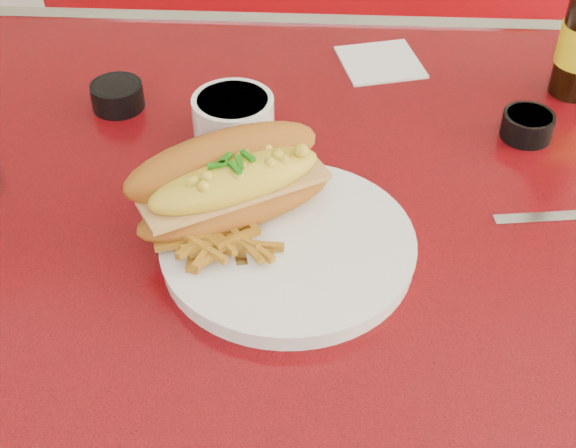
{
  "coord_description": "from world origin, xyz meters",
  "views": [
    {
      "loc": [
        0.04,
        -0.68,
        1.32
      ],
      "look_at": [
        0.0,
        -0.1,
        0.81
      ],
      "focal_mm": 50.0,
      "sensor_mm": 36.0,
      "label": 1
    }
  ],
  "objects_px": {
    "fork": "(231,209)",
    "sauce_cup_left": "(117,95)",
    "booth_bench_far": "(308,131)",
    "gravy_ramekin": "(233,117)",
    "dinner_plate": "(288,246)",
    "mac_hoagie": "(231,181)",
    "sauce_cup_right": "(528,124)",
    "diner_table": "(289,293)"
  },
  "relations": [
    {
      "from": "fork",
      "to": "sauce_cup_left",
      "type": "bearing_deg",
      "value": 24.51
    },
    {
      "from": "diner_table",
      "to": "booth_bench_far",
      "type": "relative_size",
      "value": 1.03
    },
    {
      "from": "booth_bench_far",
      "to": "sauce_cup_right",
      "type": "xyz_separation_m",
      "value": [
        0.28,
        -0.69,
        0.5
      ]
    },
    {
      "from": "fork",
      "to": "booth_bench_far",
      "type": "bearing_deg",
      "value": -17.12
    },
    {
      "from": "sauce_cup_left",
      "to": "sauce_cup_right",
      "type": "bearing_deg",
      "value": -4.23
    },
    {
      "from": "dinner_plate",
      "to": "sauce_cup_left",
      "type": "height_order",
      "value": "sauce_cup_left"
    },
    {
      "from": "fork",
      "to": "gravy_ramekin",
      "type": "distance_m",
      "value": 0.15
    },
    {
      "from": "mac_hoagie",
      "to": "sauce_cup_left",
      "type": "xyz_separation_m",
      "value": [
        -0.17,
        0.21,
        -0.04
      ]
    },
    {
      "from": "sauce_cup_left",
      "to": "dinner_plate",
      "type": "bearing_deg",
      "value": -48.59
    },
    {
      "from": "diner_table",
      "to": "dinner_plate",
      "type": "distance_m",
      "value": 0.2
    },
    {
      "from": "dinner_plate",
      "to": "sauce_cup_right",
      "type": "bearing_deg",
      "value": 38.84
    },
    {
      "from": "booth_bench_far",
      "to": "dinner_plate",
      "type": "xyz_separation_m",
      "value": [
        0.0,
        -0.91,
        0.49
      ]
    },
    {
      "from": "booth_bench_far",
      "to": "dinner_plate",
      "type": "height_order",
      "value": "booth_bench_far"
    },
    {
      "from": "booth_bench_far",
      "to": "sauce_cup_right",
      "type": "bearing_deg",
      "value": -68.21
    },
    {
      "from": "gravy_ramekin",
      "to": "sauce_cup_left",
      "type": "height_order",
      "value": "gravy_ramekin"
    },
    {
      "from": "fork",
      "to": "sauce_cup_right",
      "type": "distance_m",
      "value": 0.38
    },
    {
      "from": "gravy_ramekin",
      "to": "booth_bench_far",
      "type": "bearing_deg",
      "value": 84.36
    },
    {
      "from": "sauce_cup_left",
      "to": "sauce_cup_right",
      "type": "distance_m",
      "value": 0.5
    },
    {
      "from": "diner_table",
      "to": "fork",
      "type": "bearing_deg",
      "value": -135.85
    },
    {
      "from": "sauce_cup_right",
      "to": "diner_table",
      "type": "bearing_deg",
      "value": -156.62
    },
    {
      "from": "mac_hoagie",
      "to": "sauce_cup_left",
      "type": "height_order",
      "value": "mac_hoagie"
    },
    {
      "from": "sauce_cup_right",
      "to": "fork",
      "type": "bearing_deg",
      "value": -152.33
    },
    {
      "from": "fork",
      "to": "sauce_cup_left",
      "type": "height_order",
      "value": "sauce_cup_left"
    },
    {
      "from": "gravy_ramekin",
      "to": "dinner_plate",
      "type": "bearing_deg",
      "value": -69.38
    },
    {
      "from": "sauce_cup_right",
      "to": "booth_bench_far",
      "type": "bearing_deg",
      "value": 111.79
    },
    {
      "from": "diner_table",
      "to": "sauce_cup_left",
      "type": "xyz_separation_m",
      "value": [
        -0.22,
        0.16,
        0.18
      ]
    },
    {
      "from": "fork",
      "to": "dinner_plate",
      "type": "bearing_deg",
      "value": -139.24
    },
    {
      "from": "gravy_ramekin",
      "to": "sauce_cup_left",
      "type": "distance_m",
      "value": 0.16
    },
    {
      "from": "booth_bench_far",
      "to": "fork",
      "type": "bearing_deg",
      "value": -93.76
    },
    {
      "from": "sauce_cup_left",
      "to": "fork",
      "type": "bearing_deg",
      "value": -52.14
    },
    {
      "from": "sauce_cup_right",
      "to": "gravy_ramekin",
      "type": "bearing_deg",
      "value": -176.58
    },
    {
      "from": "diner_table",
      "to": "dinner_plate",
      "type": "height_order",
      "value": "dinner_plate"
    },
    {
      "from": "gravy_ramekin",
      "to": "sauce_cup_left",
      "type": "xyz_separation_m",
      "value": [
        -0.15,
        0.06,
        -0.01
      ]
    },
    {
      "from": "sauce_cup_left",
      "to": "sauce_cup_right",
      "type": "relative_size",
      "value": 1.3
    },
    {
      "from": "diner_table",
      "to": "sauce_cup_left",
      "type": "relative_size",
      "value": 15.04
    },
    {
      "from": "diner_table",
      "to": "sauce_cup_right",
      "type": "relative_size",
      "value": 19.47
    },
    {
      "from": "diner_table",
      "to": "gravy_ramekin",
      "type": "height_order",
      "value": "gravy_ramekin"
    },
    {
      "from": "gravy_ramekin",
      "to": "sauce_cup_left",
      "type": "bearing_deg",
      "value": 159.14
    },
    {
      "from": "dinner_plate",
      "to": "mac_hoagie",
      "type": "distance_m",
      "value": 0.09
    },
    {
      "from": "booth_bench_far",
      "to": "sauce_cup_left",
      "type": "height_order",
      "value": "booth_bench_far"
    },
    {
      "from": "booth_bench_far",
      "to": "sauce_cup_left",
      "type": "relative_size",
      "value": 14.67
    },
    {
      "from": "mac_hoagie",
      "to": "fork",
      "type": "height_order",
      "value": "mac_hoagie"
    }
  ]
}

